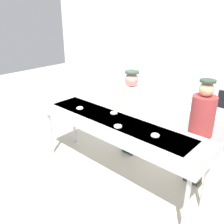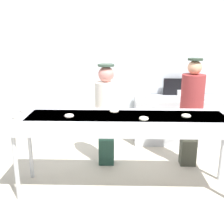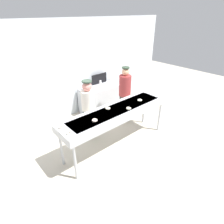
{
  "view_description": "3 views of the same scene",
  "coord_description": "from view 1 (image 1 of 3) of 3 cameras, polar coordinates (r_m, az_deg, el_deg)",
  "views": [
    {
      "loc": [
        2.19,
        -2.48,
        2.56
      ],
      "look_at": [
        -0.13,
        0.07,
        1.1
      ],
      "focal_mm": 39.08,
      "sensor_mm": 36.0,
      "label": 1
    },
    {
      "loc": [
        -0.09,
        -3.33,
        2.04
      ],
      "look_at": [
        -0.18,
        -0.05,
        1.09
      ],
      "focal_mm": 44.48,
      "sensor_mm": 36.0,
      "label": 2
    },
    {
      "loc": [
        -2.62,
        -2.8,
        3.05
      ],
      "look_at": [
        -0.16,
        -0.01,
        1.02
      ],
      "focal_mm": 30.09,
      "sensor_mm": 36.0,
      "label": 3
    }
  ],
  "objects": [
    {
      "name": "sugar_donut_2",
      "position": [
        4.05,
        -7.55,
        0.89
      ],
      "size": [
        0.13,
        0.13,
        0.03
      ],
      "primitive_type": "torus",
      "rotation": [
        0.0,
        0.0,
        1.44
      ],
      "color": "#FAE1D0",
      "rests_on": "fryer_conveyor"
    },
    {
      "name": "paper_cup_1",
      "position": [
        5.05,
        18.42,
        2.68
      ],
      "size": [
        0.08,
        0.08,
        0.11
      ],
      "primitive_type": "cylinder",
      "color": "white",
      "rests_on": "prep_counter"
    },
    {
      "name": "ground_plane",
      "position": [
        4.18,
        0.69,
        -14.76
      ],
      "size": [
        16.0,
        16.0,
        0.0
      ],
      "primitive_type": "plane",
      "color": "beige"
    },
    {
      "name": "sugar_donut_3",
      "position": [
        3.21,
        10.06,
        -5.42
      ],
      "size": [
        0.14,
        0.14,
        0.03
      ],
      "primitive_type": "torus",
      "rotation": [
        0.0,
        0.0,
        1.87
      ],
      "color": "#EEEECC",
      "rests_on": "fryer_conveyor"
    },
    {
      "name": "worker_assistant",
      "position": [
        4.39,
        4.41,
        0.81
      ],
      "size": [
        0.34,
        0.34,
        1.59
      ],
      "rotation": [
        0.0,
        0.0,
        3.22
      ],
      "color": "#1F3D32",
      "rests_on": "ground"
    },
    {
      "name": "paper_cup_2",
      "position": [
        4.83,
        18.47,
        1.75
      ],
      "size": [
        0.08,
        0.08,
        0.11
      ],
      "primitive_type": "cylinder",
      "color": "white",
      "rests_on": "prep_counter"
    },
    {
      "name": "worker_baker",
      "position": [
        3.8,
        20.01,
        -3.48
      ],
      "size": [
        0.34,
        0.34,
        1.68
      ],
      "rotation": [
        0.0,
        0.0,
        2.91
      ],
      "color": "#3A3C31",
      "rests_on": "ground"
    },
    {
      "name": "back_wall",
      "position": [
        5.3,
        17.14,
        9.75
      ],
      "size": [
        8.0,
        0.12,
        2.87
      ],
      "primitive_type": "cube",
      "color": "silver",
      "rests_on": "ground"
    },
    {
      "name": "sugar_donut_1",
      "position": [
        3.4,
        1.37,
        -3.39
      ],
      "size": [
        0.16,
        0.16,
        0.03
      ],
      "primitive_type": "torus",
      "rotation": [
        0.0,
        0.0,
        0.88
      ],
      "color": "#EDE4C4",
      "rests_on": "fryer_conveyor"
    },
    {
      "name": "sugar_donut_5",
      "position": [
        3.83,
        0.44,
        -0.22
      ],
      "size": [
        0.12,
        0.12,
        0.03
      ],
      "primitive_type": "torus",
      "rotation": [
        0.0,
        0.0,
        3.07
      ],
      "color": "#F8EDC4",
      "rests_on": "fryer_conveyor"
    },
    {
      "name": "prep_counter",
      "position": [
        4.88,
        24.57,
        -5.18
      ],
      "size": [
        1.71,
        0.64,
        0.85
      ],
      "primitive_type": "cube",
      "color": "#B7BABF",
      "rests_on": "ground"
    },
    {
      "name": "sugar_donut_0",
      "position": [
        4.66,
        -10.51,
        3.69
      ],
      "size": [
        0.15,
        0.15,
        0.03
      ],
      "primitive_type": "torus",
      "rotation": [
        0.0,
        0.0,
        1.96
      ],
      "color": "#F3E1CC",
      "rests_on": "fryer_conveyor"
    },
    {
      "name": "sugar_donut_4",
      "position": [
        4.48,
        -13.33,
        2.69
      ],
      "size": [
        0.15,
        0.15,
        0.03
      ],
      "primitive_type": "torus",
      "rotation": [
        0.0,
        0.0,
        2.7
      ],
      "color": "white",
      "rests_on": "fryer_conveyor"
    },
    {
      "name": "fryer_conveyor",
      "position": [
        3.68,
        0.76,
        -3.02
      ],
      "size": [
        2.91,
        0.72,
        1.04
      ],
      "color": "#B7BABF",
      "rests_on": "ground"
    }
  ]
}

